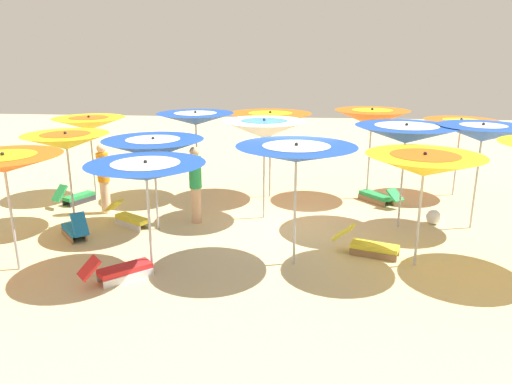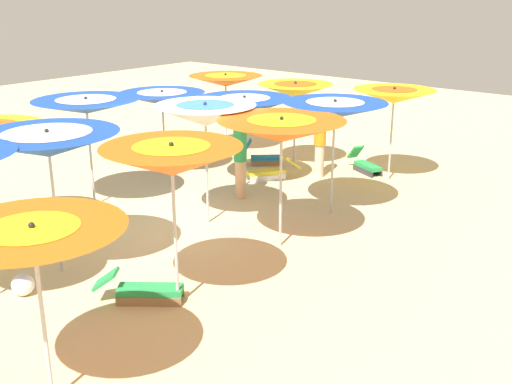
% 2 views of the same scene
% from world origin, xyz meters
% --- Properties ---
extents(ground, '(39.91, 39.91, 0.04)m').
position_xyz_m(ground, '(0.00, 0.00, -0.02)').
color(ground, beige).
extents(beach_umbrella_0, '(2.04, 2.04, 2.25)m').
position_xyz_m(beach_umbrella_0, '(-4.96, -2.90, 2.01)').
color(beach_umbrella_0, '#B2B2B7').
rests_on(beach_umbrella_0, ground).
extents(beach_umbrella_1, '(2.03, 2.03, 2.56)m').
position_xyz_m(beach_umbrella_1, '(-2.42, -2.37, 2.29)').
color(beach_umbrella_1, '#B2B2B7').
rests_on(beach_umbrella_1, ground).
extents(beach_umbrella_2, '(2.29, 2.29, 2.46)m').
position_xyz_m(beach_umbrella_2, '(0.36, -2.21, 2.21)').
color(beach_umbrella_2, '#B2B2B7').
rests_on(beach_umbrella_2, ground).
extents(beach_umbrella_3, '(2.14, 2.14, 2.46)m').
position_xyz_m(beach_umbrella_3, '(2.42, -2.00, 2.24)').
color(beach_umbrella_3, '#B2B2B7').
rests_on(beach_umbrella_3, ground).
extents(beach_umbrella_4, '(1.98, 1.98, 2.33)m').
position_xyz_m(beach_umbrella_4, '(5.39, -1.78, 2.10)').
color(beach_umbrella_4, '#B2B2B7').
rests_on(beach_umbrella_4, ground).
extents(beach_umbrella_5, '(1.99, 1.99, 2.50)m').
position_xyz_m(beach_umbrella_5, '(-4.56, -0.07, 2.26)').
color(beach_umbrella_5, '#B2B2B7').
rests_on(beach_umbrella_5, ground).
extents(beach_umbrella_6, '(2.30, 2.30, 2.48)m').
position_xyz_m(beach_umbrella_6, '(-2.87, 0.02, 2.23)').
color(beach_umbrella_6, '#B2B2B7').
rests_on(beach_umbrella_6, ground).
extents(beach_umbrella_7, '(1.98, 1.98, 2.50)m').
position_xyz_m(beach_umbrella_7, '(0.38, -0.33, 2.24)').
color(beach_umbrella_7, '#B2B2B7').
rests_on(beach_umbrella_7, ground).
extents(beach_umbrella_8, '(2.28, 2.28, 2.20)m').
position_xyz_m(beach_umbrella_8, '(2.79, 0.72, 1.94)').
color(beach_umbrella_8, '#B2B2B7').
rests_on(beach_umbrella_8, ground).
extents(beach_umbrella_9, '(1.93, 1.93, 2.29)m').
position_xyz_m(beach_umbrella_9, '(4.82, 0.73, 2.05)').
color(beach_umbrella_9, '#B2B2B7').
rests_on(beach_umbrella_9, ground).
extents(beach_umbrella_11, '(2.16, 2.16, 2.26)m').
position_xyz_m(beach_umbrella_11, '(-2.79, 2.22, 2.01)').
color(beach_umbrella_11, '#B2B2B7').
rests_on(beach_umbrella_11, ground).
extents(beach_umbrella_12, '(2.26, 2.26, 2.42)m').
position_xyz_m(beach_umbrella_12, '(-0.44, 2.36, 2.21)').
color(beach_umbrella_12, '#B2B2B7').
rests_on(beach_umbrella_12, ground).
extents(beach_umbrella_13, '(2.16, 2.16, 2.16)m').
position_xyz_m(beach_umbrella_13, '(2.23, 2.96, 1.95)').
color(beach_umbrella_13, '#B2B2B7').
rests_on(beach_umbrella_13, ground).
extents(beach_umbrella_14, '(2.07, 2.07, 2.29)m').
position_xyz_m(beach_umbrella_14, '(4.80, 3.14, 2.08)').
color(beach_umbrella_14, '#B2B2B7').
rests_on(beach_umbrella_14, ground).
extents(lounger_0, '(1.39, 0.78, 0.58)m').
position_xyz_m(lounger_0, '(-1.97, 1.76, 0.20)').
color(lounger_0, olive).
rests_on(lounger_0, ground).
extents(lounger_1, '(1.33, 1.00, 0.56)m').
position_xyz_m(lounger_1, '(3.55, 0.53, 0.20)').
color(lounger_1, silver).
rests_on(lounger_1, ground).
extents(lounger_2, '(0.99, 1.05, 0.71)m').
position_xyz_m(lounger_2, '(4.44, 1.52, 0.22)').
color(lounger_2, olive).
rests_on(lounger_2, ground).
extents(lounger_3, '(1.12, 1.29, 0.51)m').
position_xyz_m(lounger_3, '(-2.67, -1.89, 0.19)').
color(lounger_3, olive).
rests_on(lounger_3, ground).
extents(lounger_4, '(1.21, 1.15, 0.55)m').
position_xyz_m(lounger_4, '(2.70, 3.38, 0.20)').
color(lounger_4, silver).
rests_on(lounger_4, ground).
extents(lounger_5, '(0.81, 1.23, 0.62)m').
position_xyz_m(lounger_5, '(5.61, -0.99, 0.21)').
color(lounger_5, '#333338').
rests_on(lounger_5, ground).
extents(beachgoer_0, '(0.30, 0.30, 1.81)m').
position_xyz_m(beachgoer_0, '(4.47, -0.31, 0.96)').
color(beachgoer_0, beige).
rests_on(beachgoer_0, ground).
extents(beachgoer_1, '(0.30, 0.30, 1.88)m').
position_xyz_m(beachgoer_1, '(1.98, 0.17, 1.00)').
color(beachgoer_1, '#D8A87F').
rests_on(beachgoer_1, ground).
extents(beach_ball, '(0.35, 0.35, 0.35)m').
position_xyz_m(beach_ball, '(-3.75, -0.27, 0.18)').
color(beach_ball, white).
rests_on(beach_ball, ground).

